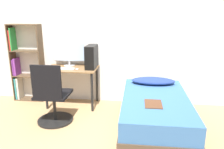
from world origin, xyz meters
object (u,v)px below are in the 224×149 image
Objects in this scene: bookshelf at (23,66)px; monitor at (69,53)px; bed at (155,111)px; pc_tower at (92,57)px; office_chair at (53,101)px; keyboard at (63,69)px.

monitor is at bearing 0.00° from bookshelf.
bed is (2.55, -0.80, -0.47)m from bookshelf.
pc_tower is at bearing 148.78° from bed.
pc_tower is (0.47, 0.80, 0.57)m from office_chair.
bookshelf is at bearing 162.54° from bed.
monitor reaches higher than keyboard.
office_chair is at bearing -176.04° from bed.
bookshelf is 0.97m from keyboard.
bookshelf is 0.83× the size of bed.
bed is 1.78m from keyboard.
bed is at bearing -17.66° from keyboard.
office_chair is at bearing -90.61° from monitor.
pc_tower is at bearing -13.81° from monitor.
office_chair is (0.94, -0.91, -0.33)m from bookshelf.
office_chair reaches higher than keyboard.
keyboard is at bearing 162.34° from bed.
bookshelf is at bearing 135.88° from office_chair.
keyboard is at bearing -17.11° from bookshelf.
office_chair is at bearing -120.61° from pc_tower.
bed is 4.35× the size of pc_tower.
bed is at bearing -17.46° from bookshelf.
office_chair is 1.10m from monitor.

